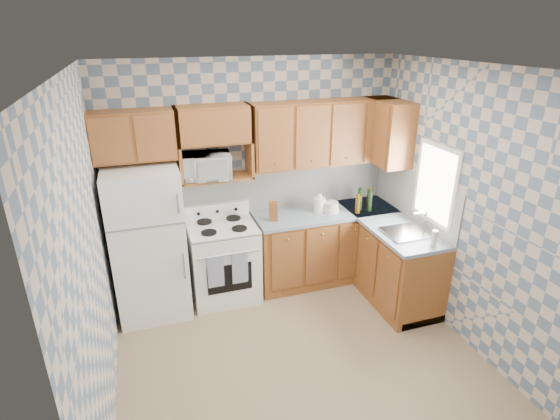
# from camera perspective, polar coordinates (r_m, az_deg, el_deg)

# --- Properties ---
(floor) EXTENTS (3.40, 3.40, 0.00)m
(floor) POSITION_cam_1_polar(r_m,az_deg,el_deg) (4.52, 2.51, -18.48)
(floor) COLOR #8B7758
(floor) RESTS_ON ground
(back_wall) EXTENTS (3.40, 0.02, 2.70)m
(back_wall) POSITION_cam_1_polar(r_m,az_deg,el_deg) (5.19, -3.48, 4.39)
(back_wall) COLOR slate
(back_wall) RESTS_ON ground
(right_wall) EXTENTS (0.02, 3.20, 2.70)m
(right_wall) POSITION_cam_1_polar(r_m,az_deg,el_deg) (4.62, 22.94, 0.21)
(right_wall) COLOR slate
(right_wall) RESTS_ON ground
(backsplash_back) EXTENTS (2.60, 0.02, 0.56)m
(backsplash_back) POSITION_cam_1_polar(r_m,az_deg,el_deg) (5.34, 0.74, 3.27)
(backsplash_back) COLOR white
(backsplash_back) RESTS_ON back_wall
(backsplash_right) EXTENTS (0.02, 1.60, 0.56)m
(backsplash_right) POSITION_cam_1_polar(r_m,az_deg,el_deg) (5.25, 17.09, 1.87)
(backsplash_right) COLOR white
(backsplash_right) RESTS_ON right_wall
(refrigerator) EXTENTS (0.75, 0.70, 1.68)m
(refrigerator) POSITION_cam_1_polar(r_m,az_deg,el_deg) (4.91, -16.79, -4.15)
(refrigerator) COLOR white
(refrigerator) RESTS_ON floor
(stove_body) EXTENTS (0.76, 0.65, 0.90)m
(stove_body) POSITION_cam_1_polar(r_m,az_deg,el_deg) (5.17, -7.36, -6.76)
(stove_body) COLOR white
(stove_body) RESTS_ON floor
(cooktop) EXTENTS (0.76, 0.65, 0.02)m
(cooktop) POSITION_cam_1_polar(r_m,az_deg,el_deg) (4.97, -7.62, -2.18)
(cooktop) COLOR silver
(cooktop) RESTS_ON stove_body
(backguard) EXTENTS (0.76, 0.08, 0.17)m
(backguard) POSITION_cam_1_polar(r_m,az_deg,el_deg) (5.18, -8.27, -0.00)
(backguard) COLOR white
(backguard) RESTS_ON cooktop
(dish_towel_left) EXTENTS (0.18, 0.02, 0.37)m
(dish_towel_left) POSITION_cam_1_polar(r_m,az_deg,el_deg) (4.81, -8.40, -7.97)
(dish_towel_left) COLOR navy
(dish_towel_left) RESTS_ON stove_body
(dish_towel_right) EXTENTS (0.18, 0.02, 0.37)m
(dish_towel_right) POSITION_cam_1_polar(r_m,az_deg,el_deg) (4.85, -5.26, -7.52)
(dish_towel_right) COLOR navy
(dish_towel_right) RESTS_ON stove_body
(base_cabinets_back) EXTENTS (1.75, 0.60, 0.88)m
(base_cabinets_back) POSITION_cam_1_polar(r_m,az_deg,el_deg) (5.54, 5.85, -4.67)
(base_cabinets_back) COLOR brown
(base_cabinets_back) RESTS_ON floor
(base_cabinets_right) EXTENTS (0.60, 1.60, 0.88)m
(base_cabinets_right) POSITION_cam_1_polar(r_m,az_deg,el_deg) (5.40, 13.63, -6.00)
(base_cabinets_right) COLOR brown
(base_cabinets_right) RESTS_ON floor
(countertop_back) EXTENTS (1.77, 0.63, 0.04)m
(countertop_back) POSITION_cam_1_polar(r_m,az_deg,el_deg) (5.34, 6.07, -0.31)
(countertop_back) COLOR slate
(countertop_back) RESTS_ON base_cabinets_back
(countertop_right) EXTENTS (0.63, 1.60, 0.04)m
(countertop_right) POSITION_cam_1_polar(r_m,az_deg,el_deg) (5.20, 14.04, -1.56)
(countertop_right) COLOR slate
(countertop_right) RESTS_ON base_cabinets_right
(upper_cabinets_back) EXTENTS (1.75, 0.33, 0.74)m
(upper_cabinets_back) POSITION_cam_1_polar(r_m,az_deg,el_deg) (5.17, 5.87, 10.00)
(upper_cabinets_back) COLOR brown
(upper_cabinets_back) RESTS_ON back_wall
(upper_cabinets_fridge) EXTENTS (0.82, 0.33, 0.50)m
(upper_cabinets_fridge) POSITION_cam_1_polar(r_m,az_deg,el_deg) (4.71, -18.63, 9.19)
(upper_cabinets_fridge) COLOR brown
(upper_cabinets_fridge) RESTS_ON back_wall
(upper_cabinets_right) EXTENTS (0.33, 0.70, 0.74)m
(upper_cabinets_right) POSITION_cam_1_polar(r_m,az_deg,el_deg) (5.34, 13.77, 9.88)
(upper_cabinets_right) COLOR brown
(upper_cabinets_right) RESTS_ON right_wall
(microwave_shelf) EXTENTS (0.80, 0.33, 0.03)m
(microwave_shelf) POSITION_cam_1_polar(r_m,az_deg,el_deg) (4.92, -8.31, 4.18)
(microwave_shelf) COLOR brown
(microwave_shelf) RESTS_ON back_wall
(microwave) EXTENTS (0.54, 0.39, 0.28)m
(microwave) POSITION_cam_1_polar(r_m,az_deg,el_deg) (4.82, -9.49, 5.67)
(microwave) COLOR white
(microwave) RESTS_ON microwave_shelf
(sink) EXTENTS (0.48, 0.40, 0.03)m
(sink) POSITION_cam_1_polar(r_m,az_deg,el_deg) (4.93, 16.22, -2.86)
(sink) COLOR #B7B7BC
(sink) RESTS_ON countertop_right
(window) EXTENTS (0.02, 0.66, 0.86)m
(window) POSITION_cam_1_polar(r_m,az_deg,el_deg) (4.90, 19.66, 3.19)
(window) COLOR white
(window) RESTS_ON right_wall
(bottle_0) EXTENTS (0.06, 0.06, 0.27)m
(bottle_0) POSITION_cam_1_polar(r_m,az_deg,el_deg) (5.38, 10.40, 1.39)
(bottle_0) COLOR black
(bottle_0) RESTS_ON countertop_back
(bottle_1) EXTENTS (0.06, 0.06, 0.25)m
(bottle_1) POSITION_cam_1_polar(r_m,az_deg,el_deg) (5.38, 11.63, 1.19)
(bottle_1) COLOR black
(bottle_1) RESTS_ON countertop_back
(bottle_2) EXTENTS (0.06, 0.06, 0.24)m
(bottle_2) POSITION_cam_1_polar(r_m,az_deg,el_deg) (5.49, 11.58, 1.53)
(bottle_2) COLOR #4E2F07
(bottle_2) RESTS_ON countertop_back
(bottle_3) EXTENTS (0.06, 0.06, 0.22)m
(bottle_3) POSITION_cam_1_polar(r_m,az_deg,el_deg) (5.29, 10.12, 0.73)
(bottle_3) COLOR #4E2F07
(bottle_3) RESTS_ON countertop_back
(knife_block) EXTENTS (0.13, 0.13, 0.22)m
(knife_block) POSITION_cam_1_polar(r_m,az_deg,el_deg) (5.01, -0.88, -0.15)
(knife_block) COLOR brown
(knife_block) RESTS_ON countertop_back
(electric_kettle) EXTENTS (0.14, 0.14, 0.18)m
(electric_kettle) POSITION_cam_1_polar(r_m,az_deg,el_deg) (5.27, 5.17, 0.67)
(electric_kettle) COLOR white
(electric_kettle) RESTS_ON countertop_back
(food_containers) EXTENTS (0.19, 0.19, 0.13)m
(food_containers) POSITION_cam_1_polar(r_m,az_deg,el_deg) (5.28, 6.68, 0.38)
(food_containers) COLOR beige
(food_containers) RESTS_ON countertop_back
(soap_bottle) EXTENTS (0.06, 0.06, 0.17)m
(soap_bottle) POSITION_cam_1_polar(r_m,az_deg,el_deg) (4.70, 19.50, -3.49)
(soap_bottle) COLOR beige
(soap_bottle) RESTS_ON countertop_right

